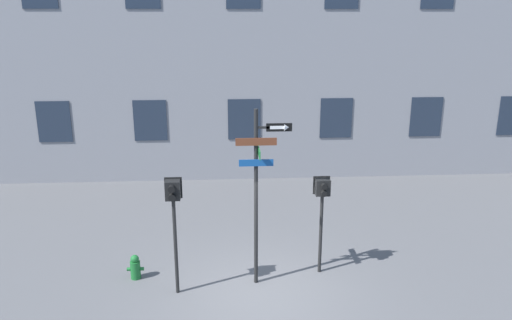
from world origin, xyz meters
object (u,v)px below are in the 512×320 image
object	(u,v)px
pedestrian_signal_left	(173,205)
fire_hydrant	(135,267)
pedestrian_signal_right	(322,199)
street_sign_pole	(259,184)

from	to	relation	value
pedestrian_signal_left	fire_hydrant	world-z (taller)	pedestrian_signal_left
pedestrian_signal_right	pedestrian_signal_left	bearing A→B (deg)	-167.81
pedestrian_signal_right	fire_hydrant	distance (m)	4.72
pedestrian_signal_left	pedestrian_signal_right	world-z (taller)	pedestrian_signal_left
street_sign_pole	pedestrian_signal_left	size ratio (longest dim) A/B	1.53
pedestrian_signal_right	fire_hydrant	size ratio (longest dim) A/B	3.99
pedestrian_signal_left	pedestrian_signal_right	xyz separation A→B (m)	(3.38, 0.73, -0.22)
pedestrian_signal_right	fire_hydrant	world-z (taller)	pedestrian_signal_right
street_sign_pole	pedestrian_signal_left	distance (m)	1.92
fire_hydrant	pedestrian_signal_left	bearing A→B (deg)	-33.71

